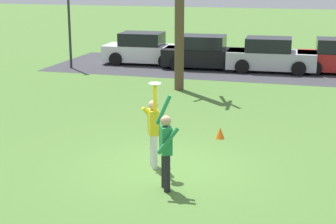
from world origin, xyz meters
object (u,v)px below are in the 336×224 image
(lamppost_by_lot, at_px, (69,15))
(parked_car_black, at_px, (205,53))
(person_defender, at_px, (166,146))
(bare_tree_tall, at_px, (180,5))
(parked_car_white, at_px, (144,49))
(person_catcher, at_px, (153,128))
(parked_car_silver, at_px, (271,56))
(frisbee_disc, at_px, (155,84))
(field_cone_orange, at_px, (220,133))

(lamppost_by_lot, bearing_deg, parked_car_black, 15.86)
(person_defender, bearing_deg, bare_tree_tall, -15.01)
(parked_car_white, xyz_separation_m, lamppost_by_lot, (-3.02, -2.24, 1.86))
(person_defender, relative_size, lamppost_by_lot, 0.48)
(person_catcher, bearing_deg, parked_car_silver, 146.02)
(parked_car_black, bearing_deg, person_defender, -84.03)
(frisbee_disc, height_order, field_cone_orange, frisbee_disc)
(parked_car_silver, bearing_deg, frisbee_disc, -98.42)
(person_defender, relative_size, bare_tree_tall, 0.30)
(parked_car_black, bearing_deg, parked_car_white, 169.16)
(parked_car_white, relative_size, bare_tree_tall, 0.61)
(parked_car_black, xyz_separation_m, lamppost_by_lot, (-6.29, -1.79, 1.86))
(bare_tree_tall, height_order, lamppost_by_lot, bare_tree_tall)
(parked_car_silver, relative_size, lamppost_by_lot, 0.98)
(parked_car_white, bearing_deg, frisbee_disc, -73.62)
(person_catcher, bearing_deg, parked_car_white, 171.20)
(frisbee_disc, distance_m, field_cone_orange, 3.62)
(person_catcher, bearing_deg, bare_tree_tall, 162.60)
(parked_car_silver, bearing_deg, person_catcher, -98.93)
(parked_car_white, height_order, parked_car_black, same)
(parked_car_silver, distance_m, field_cone_orange, 11.14)
(person_defender, height_order, parked_car_white, person_defender)
(person_catcher, height_order, parked_car_white, person_catcher)
(person_catcher, relative_size, parked_car_black, 0.50)
(person_defender, xyz_separation_m, parked_car_silver, (0.79, 15.07, -0.25))
(parked_car_silver, xyz_separation_m, bare_tree_tall, (-3.07, -5.15, 2.60))
(parked_car_white, xyz_separation_m, field_cone_orange, (6.09, -11.59, -0.57))
(frisbee_disc, xyz_separation_m, bare_tree_tall, (-1.72, 8.87, 1.24))
(person_defender, distance_m, parked_car_silver, 15.10)
(bare_tree_tall, bearing_deg, person_defender, -77.04)
(parked_car_black, relative_size, parked_car_silver, 1.00)
(person_defender, distance_m, parked_car_white, 16.53)
(frisbee_disc, distance_m, parked_car_silver, 14.15)
(person_catcher, relative_size, lamppost_by_lot, 0.49)
(parked_car_silver, distance_m, bare_tree_tall, 6.54)
(parked_car_black, bearing_deg, bare_tree_tall, -92.07)
(parked_car_black, xyz_separation_m, parked_car_silver, (3.15, -0.01, 0.00))
(bare_tree_tall, xyz_separation_m, field_cone_orange, (2.74, -5.97, -3.17))
(parked_car_white, xyz_separation_m, parked_car_silver, (6.42, -0.47, 0.00))
(person_catcher, distance_m, bare_tree_tall, 9.12)
(parked_car_white, bearing_deg, bare_tree_tall, -62.12)
(parked_car_black, bearing_deg, person_catcher, -85.94)
(parked_car_silver, xyz_separation_m, field_cone_orange, (-0.33, -11.12, -0.57))
(parked_car_silver, bearing_deg, person_defender, -95.92)
(person_defender, height_order, lamppost_by_lot, lamppost_by_lot)
(lamppost_by_lot, bearing_deg, person_defender, -56.94)
(parked_car_black, distance_m, field_cone_orange, 11.50)
(person_defender, xyz_separation_m, bare_tree_tall, (-2.28, 9.92, 2.35))
(frisbee_disc, xyz_separation_m, field_cone_orange, (1.02, 2.89, -1.93))
(frisbee_disc, bearing_deg, parked_car_white, 109.30)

